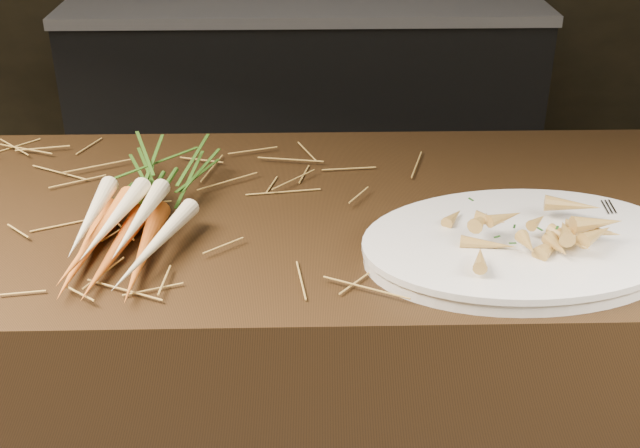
{
  "coord_description": "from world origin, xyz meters",
  "views": [
    {
      "loc": [
        0.28,
        -0.93,
        1.53
      ],
      "look_at": [
        0.31,
        0.13,
        0.96
      ],
      "focal_mm": 45.0,
      "sensor_mm": 36.0,
      "label": 1
    }
  ],
  "objects": [
    {
      "name": "main_counter",
      "position": [
        0.0,
        0.3,
        0.45
      ],
      "size": [
        2.4,
        0.7,
        0.9
      ],
      "primitive_type": "cube",
      "color": "black",
      "rests_on": "ground"
    },
    {
      "name": "back_counter",
      "position": [
        0.3,
        2.18,
        0.42
      ],
      "size": [
        1.82,
        0.62,
        0.84
      ],
      "color": "black",
      "rests_on": "ground"
    },
    {
      "name": "straw_bedding",
      "position": [
        0.0,
        0.3,
        0.91
      ],
      "size": [
        1.4,
        0.6,
        0.02
      ],
      "primitive_type": null,
      "color": "olive",
      "rests_on": "main_counter"
    },
    {
      "name": "root_veg_bunch",
      "position": [
        0.02,
        0.27,
        0.95
      ],
      "size": [
        0.2,
        0.52,
        0.09
      ],
      "rotation": [
        0.0,
        0.0,
        -0.13
      ],
      "color": "#CD4F1E",
      "rests_on": "main_counter"
    },
    {
      "name": "serving_platter",
      "position": [
        0.62,
        0.13,
        0.91
      ],
      "size": [
        0.54,
        0.4,
        0.03
      ],
      "primitive_type": null,
      "rotation": [
        0.0,
        0.0,
        0.14
      ],
      "color": "white",
      "rests_on": "main_counter"
    },
    {
      "name": "roasted_veg_heap",
      "position": [
        0.62,
        0.13,
        0.95
      ],
      "size": [
        0.27,
        0.21,
        0.06
      ],
      "primitive_type": null,
      "rotation": [
        0.0,
        0.0,
        0.14
      ],
      "color": "olive",
      "rests_on": "serving_platter"
    },
    {
      "name": "serving_fork",
      "position": [
        0.8,
        0.13,
        0.93
      ],
      "size": [
        0.03,
        0.19,
        0.0
      ],
      "primitive_type": "cube",
      "rotation": [
        0.0,
        0.0,
        -0.09
      ],
      "color": "silver",
      "rests_on": "serving_platter"
    }
  ]
}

